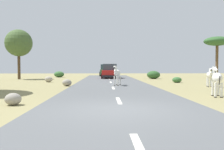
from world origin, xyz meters
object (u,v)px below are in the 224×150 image
bush_0 (153,75)px  car_1 (106,71)px  bush_1 (177,80)px  rock_1 (13,99)px  zebra_1 (217,78)px  bush_2 (59,74)px  rock_3 (49,79)px  car_0 (110,72)px  zebra_2 (210,75)px  rock_0 (67,83)px  zebra_0 (117,73)px  tree_2 (217,42)px  tree_1 (19,43)px

bush_0 → car_1: bearing=124.8°
car_1 → bush_1: 16.50m
car_1 → rock_1: bearing=-96.9°
zebra_1 → car_1: size_ratio=0.36×
bush_2 → rock_3: bush_2 is taller
car_0 → rock_3: bearing=52.4°
bush_1 → car_1: bearing=112.4°
car_0 → car_1: same height
rock_1 → rock_3: 13.91m
zebra_2 → bush_0: zebra_2 is taller
bush_2 → rock_0: bush_2 is taller
zebra_1 → car_1: 26.13m
rock_0 → rock_3: bearing=117.1°
zebra_0 → zebra_2: zebra_0 is taller
tree_2 → zebra_0: bearing=-136.7°
car_0 → bush_2: car_0 is taller
tree_1 → car_0: bearing=8.0°
tree_2 → rock_0: size_ratio=7.71×
zebra_2 → bush_0: size_ratio=0.92×
tree_2 → bush_0: size_ratio=3.37×
tree_2 → rock_1: 28.69m
bush_0 → rock_1: bush_0 is taller
tree_2 → bush_1: (-7.95, -9.15, -4.38)m
zebra_1 → bush_1: bearing=97.0°
bush_2 → rock_0: bearing=-77.6°
zebra_2 → bush_1: bearing=-62.3°
zebra_1 → bush_0: 17.58m
zebra_1 → tree_2: bearing=78.5°
tree_1 → bush_1: (16.45, -6.55, -3.90)m
rock_1 → rock_3: rock_3 is taller
bush_0 → car_0: bearing=170.8°
zebra_2 → car_0: car_0 is taller
tree_2 → zebra_2: bearing=-116.8°
tree_2 → rock_0: bearing=-143.5°
car_0 → rock_0: car_0 is taller
zebra_2 → car_1: (-7.27, 19.89, 0.01)m
bush_0 → rock_1: (-9.38, -19.93, -0.24)m
car_1 → bush_1: (6.29, -15.24, -0.59)m
car_1 → bush_0: car_1 is taller
car_0 → tree_1: tree_1 is taller
tree_2 → rock_0: (-17.37, -12.83, -4.38)m
tree_1 → rock_3: size_ratio=7.88×
zebra_2 → rock_1: bearing=52.0°
zebra_0 → rock_1: zebra_0 is taller
car_1 → bush_0: 9.82m
zebra_0 → bush_0: 11.97m
rock_0 → car_1: bearing=80.6°
bush_2 → car_1: bearing=27.9°
tree_1 → rock_3: bearing=-50.0°
rock_1 → rock_3: size_ratio=0.84×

